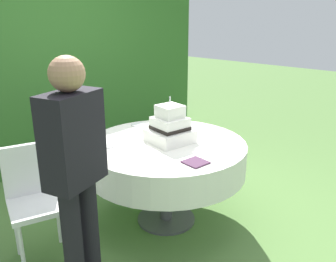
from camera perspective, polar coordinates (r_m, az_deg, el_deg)
The scene contains 10 objects.
ground_plane at distance 3.39m, azimuth -0.29°, elevation -13.91°, with size 20.00×20.00×0.00m, color #547A3D.
foliage_hedge at distance 4.66m, azimuth -20.95°, elevation 11.50°, with size 5.15×0.62×2.69m, color #336628.
cake_table at distance 3.10m, azimuth -0.31°, elevation -4.09°, with size 1.37×1.37×0.75m.
wedding_cake at distance 3.04m, azimuth 0.32°, elevation 0.51°, with size 0.39×0.39×0.40m.
serving_plate_near at distance 3.02m, azimuth -9.79°, elevation -2.25°, with size 0.14×0.14×0.01m, color white.
serving_plate_far at distance 3.53m, azimuth -4.82°, elevation 1.03°, with size 0.14×0.14×0.01m, color white.
serving_plate_left at distance 3.51m, azimuth 0.07°, elevation 0.97°, with size 0.12×0.12×0.01m, color white.
napkin_stack at distance 2.65m, azimuth 4.42°, elevation -5.01°, with size 0.16×0.16×0.01m, color #4C2D47.
garden_chair at distance 2.87m, azimuth -20.49°, elevation -9.15°, with size 0.51×0.51×0.89m.
standing_person at distance 2.17m, azimuth -14.55°, elevation -6.20°, with size 0.40×0.29×1.60m.
Camera 1 is at (-2.10, -1.95, 1.81)m, focal length 38.17 mm.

